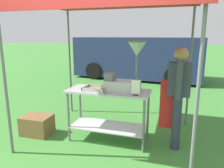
{
  "coord_description": "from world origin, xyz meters",
  "views": [
    {
      "loc": [
        1.07,
        -2.12,
        1.78
      ],
      "look_at": [
        0.0,
        1.36,
        0.95
      ],
      "focal_mm": 34.54,
      "sensor_mm": 36.0,
      "label": 1
    }
  ],
  "objects_px": {
    "donut_cart": "(109,104)",
    "supply_crate": "(37,125)",
    "stall_canopy": "(110,3)",
    "menu_sign": "(136,89)",
    "van_navy": "(138,57)",
    "donut_tray": "(96,89)",
    "vendor": "(178,93)",
    "donut_fryer": "(127,72)"
  },
  "relations": [
    {
      "from": "supply_crate",
      "to": "van_navy",
      "type": "distance_m",
      "value": 5.93
    },
    {
      "from": "van_navy",
      "to": "menu_sign",
      "type": "bearing_deg",
      "value": -80.01
    },
    {
      "from": "vendor",
      "to": "supply_crate",
      "type": "relative_size",
      "value": 3.05
    },
    {
      "from": "donut_tray",
      "to": "vendor",
      "type": "bearing_deg",
      "value": 10.27
    },
    {
      "from": "donut_tray",
      "to": "van_navy",
      "type": "height_order",
      "value": "van_navy"
    },
    {
      "from": "donut_cart",
      "to": "donut_fryer",
      "type": "relative_size",
      "value": 1.69
    },
    {
      "from": "donut_cart",
      "to": "vendor",
      "type": "height_order",
      "value": "vendor"
    },
    {
      "from": "donut_cart",
      "to": "donut_fryer",
      "type": "distance_m",
      "value": 0.64
    },
    {
      "from": "supply_crate",
      "to": "menu_sign",
      "type": "bearing_deg",
      "value": -0.11
    },
    {
      "from": "donut_cart",
      "to": "supply_crate",
      "type": "distance_m",
      "value": 1.42
    },
    {
      "from": "vendor",
      "to": "van_navy",
      "type": "height_order",
      "value": "van_navy"
    },
    {
      "from": "donut_tray",
      "to": "menu_sign",
      "type": "relative_size",
      "value": 1.63
    },
    {
      "from": "supply_crate",
      "to": "vendor",
      "type": "bearing_deg",
      "value": 6.99
    },
    {
      "from": "donut_tray",
      "to": "van_navy",
      "type": "xyz_separation_m",
      "value": [
        -0.36,
        5.77,
        -0.04
      ]
    },
    {
      "from": "donut_fryer",
      "to": "van_navy",
      "type": "distance_m",
      "value": 5.75
    },
    {
      "from": "stall_canopy",
      "to": "menu_sign",
      "type": "height_order",
      "value": "stall_canopy"
    },
    {
      "from": "vendor",
      "to": "supply_crate",
      "type": "distance_m",
      "value": 2.55
    },
    {
      "from": "donut_cart",
      "to": "menu_sign",
      "type": "height_order",
      "value": "menu_sign"
    },
    {
      "from": "van_navy",
      "to": "vendor",
      "type": "bearing_deg",
      "value": -73.47
    },
    {
      "from": "menu_sign",
      "to": "vendor",
      "type": "relative_size",
      "value": 0.14
    },
    {
      "from": "donut_fryer",
      "to": "stall_canopy",
      "type": "bearing_deg",
      "value": 160.44
    },
    {
      "from": "donut_cart",
      "to": "van_navy",
      "type": "distance_m",
      "value": 5.7
    },
    {
      "from": "van_navy",
      "to": "donut_tray",
      "type": "bearing_deg",
      "value": -86.47
    },
    {
      "from": "donut_fryer",
      "to": "supply_crate",
      "type": "distance_m",
      "value": 1.94
    },
    {
      "from": "donut_cart",
      "to": "supply_crate",
      "type": "bearing_deg",
      "value": -172.98
    },
    {
      "from": "donut_tray",
      "to": "donut_fryer",
      "type": "bearing_deg",
      "value": 10.25
    },
    {
      "from": "supply_crate",
      "to": "donut_cart",
      "type": "bearing_deg",
      "value": 7.02
    },
    {
      "from": "vendor",
      "to": "van_navy",
      "type": "xyz_separation_m",
      "value": [
        -1.64,
        5.54,
        -0.03
      ]
    },
    {
      "from": "donut_fryer",
      "to": "van_navy",
      "type": "xyz_separation_m",
      "value": [
        -0.85,
        5.68,
        -0.33
      ]
    },
    {
      "from": "donut_cart",
      "to": "van_navy",
      "type": "xyz_separation_m",
      "value": [
        -0.54,
        5.67,
        0.23
      ]
    },
    {
      "from": "vendor",
      "to": "van_navy",
      "type": "relative_size",
      "value": 0.3
    },
    {
      "from": "donut_cart",
      "to": "van_navy",
      "type": "bearing_deg",
      "value": 95.46
    },
    {
      "from": "stall_canopy",
      "to": "vendor",
      "type": "distance_m",
      "value": 1.75
    },
    {
      "from": "stall_canopy",
      "to": "donut_fryer",
      "type": "xyz_separation_m",
      "value": [
        0.31,
        -0.11,
        -1.05
      ]
    },
    {
      "from": "donut_cart",
      "to": "menu_sign",
      "type": "bearing_deg",
      "value": -18.92
    },
    {
      "from": "menu_sign",
      "to": "supply_crate",
      "type": "relative_size",
      "value": 0.44
    },
    {
      "from": "stall_canopy",
      "to": "supply_crate",
      "type": "bearing_deg",
      "value": -168.82
    },
    {
      "from": "donut_cart",
      "to": "van_navy",
      "type": "height_order",
      "value": "van_navy"
    },
    {
      "from": "stall_canopy",
      "to": "vendor",
      "type": "bearing_deg",
      "value": 1.84
    },
    {
      "from": "donut_tray",
      "to": "stall_canopy",
      "type": "bearing_deg",
      "value": 46.73
    },
    {
      "from": "donut_tray",
      "to": "vendor",
      "type": "relative_size",
      "value": 0.24
    },
    {
      "from": "vendor",
      "to": "menu_sign",
      "type": "bearing_deg",
      "value": -153.96
    }
  ]
}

